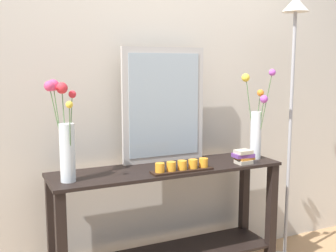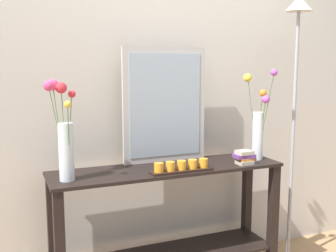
{
  "view_description": "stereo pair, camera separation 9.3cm",
  "coord_description": "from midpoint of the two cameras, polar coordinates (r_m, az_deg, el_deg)",
  "views": [
    {
      "loc": [
        -1.06,
        -2.28,
        1.44
      ],
      "look_at": [
        0.0,
        0.0,
        1.07
      ],
      "focal_mm": 43.78,
      "sensor_mm": 36.0,
      "label": 1
    },
    {
      "loc": [
        -0.97,
        -2.32,
        1.44
      ],
      "look_at": [
        0.0,
        0.0,
        1.07
      ],
      "focal_mm": 43.78,
      "sensor_mm": 36.0,
      "label": 2
    }
  ],
  "objects": [
    {
      "name": "tall_vase_left",
      "position": [
        2.32,
        -15.28,
        -1.31
      ],
      "size": [
        0.18,
        0.22,
        0.56
      ],
      "color": "silver",
      "rests_on": "console_table"
    },
    {
      "name": "book_stack",
      "position": [
        2.72,
        9.5,
        -4.22
      ],
      "size": [
        0.14,
        0.1,
        0.09
      ],
      "color": "#B2A893",
      "rests_on": "console_table"
    },
    {
      "name": "candle_tray",
      "position": [
        2.49,
        0.9,
        -5.71
      ],
      "size": [
        0.39,
        0.09,
        0.07
      ],
      "color": "black",
      "rests_on": "console_table"
    },
    {
      "name": "vase_right",
      "position": [
        2.84,
        11.29,
        0.21
      ],
      "size": [
        0.2,
        0.21,
        0.61
      ],
      "color": "silver",
      "rests_on": "console_table"
    },
    {
      "name": "floor_lamp",
      "position": [
        2.97,
        16.02,
        5.05
      ],
      "size": [
        0.24,
        0.24,
        1.9
      ],
      "color": "#9E9EA3",
      "rests_on": "ground"
    },
    {
      "name": "mirror_leaning",
      "position": [
        2.7,
        -1.57,
        2.91
      ],
      "size": [
        0.58,
        0.03,
        0.75
      ],
      "color": "#B7B2AD",
      "rests_on": "console_table"
    },
    {
      "name": "wall_back",
      "position": [
        2.81,
        -3.7,
        6.63
      ],
      "size": [
        6.4,
        0.08,
        2.7
      ],
      "primitive_type": "cube",
      "color": "beige",
      "rests_on": "ground"
    },
    {
      "name": "console_table",
      "position": [
        2.69,
        -1.02,
        -12.19
      ],
      "size": [
        1.48,
        0.39,
        0.8
      ],
      "color": "black",
      "rests_on": "ground"
    }
  ]
}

